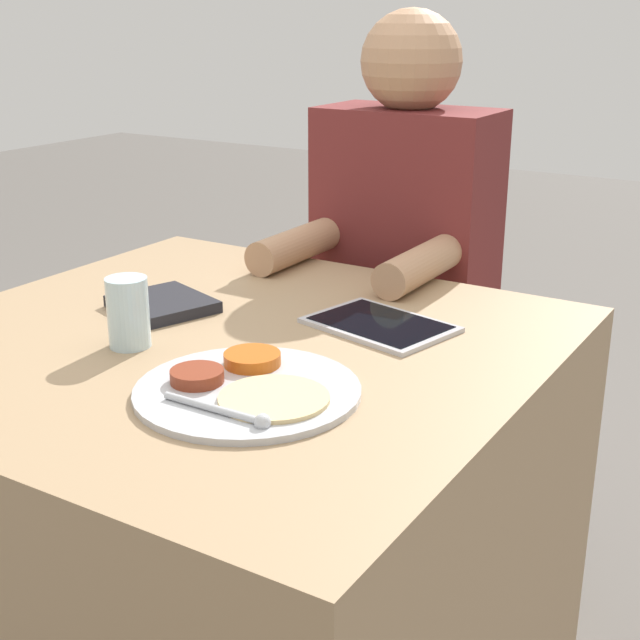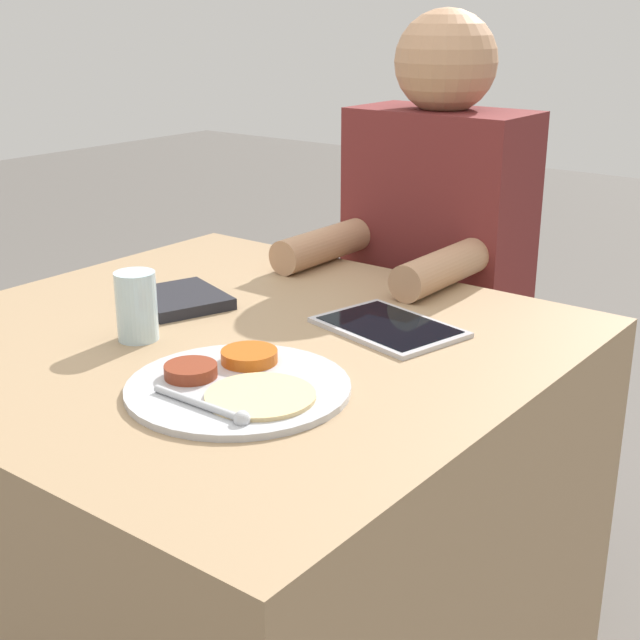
# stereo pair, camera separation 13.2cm
# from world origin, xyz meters

# --- Properties ---
(dining_table) EXTENTS (0.99, 0.96, 0.76)m
(dining_table) POSITION_xyz_m (0.00, 0.00, 0.38)
(dining_table) COLOR #9E7F5B
(dining_table) RESTS_ON ground_plane
(thali_tray) EXTENTS (0.31, 0.31, 0.03)m
(thali_tray) POSITION_xyz_m (0.16, -0.15, 0.77)
(thali_tray) COLOR #B7BABF
(thali_tray) RESTS_ON dining_table
(red_notebook) EXTENTS (0.20, 0.19, 0.02)m
(red_notebook) POSITION_xyz_m (-0.17, 0.06, 0.77)
(red_notebook) COLOR silver
(red_notebook) RESTS_ON dining_table
(tablet_device) EXTENTS (0.26, 0.21, 0.01)m
(tablet_device) POSITION_xyz_m (0.19, 0.18, 0.76)
(tablet_device) COLOR #B7B7BC
(tablet_device) RESTS_ON dining_table
(person_diner) EXTENTS (0.38, 0.46, 1.26)m
(person_diner) POSITION_xyz_m (-0.00, 0.65, 0.60)
(person_diner) COLOR black
(person_diner) RESTS_ON ground_plane
(drinking_glass) EXTENTS (0.06, 0.06, 0.11)m
(drinking_glass) POSITION_xyz_m (-0.10, -0.10, 0.82)
(drinking_glass) COLOR silver
(drinking_glass) RESTS_ON dining_table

